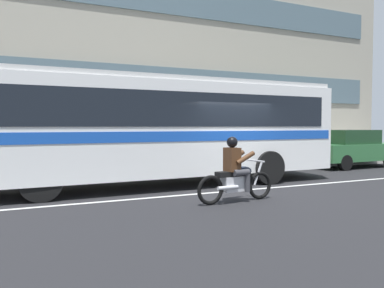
# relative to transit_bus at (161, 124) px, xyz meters

# --- Properties ---
(ground_plane) EXTENTS (60.00, 60.00, 0.00)m
(ground_plane) POSITION_rel_transit_bus_xyz_m (1.90, -1.19, -1.88)
(ground_plane) COLOR black
(sidewalk_curb) EXTENTS (28.00, 3.80, 0.15)m
(sidewalk_curb) POSITION_rel_transit_bus_xyz_m (1.90, 3.91, -1.81)
(sidewalk_curb) COLOR #B7B2A8
(sidewalk_curb) RESTS_ON ground_plane
(lane_center_stripe) EXTENTS (26.60, 0.14, 0.01)m
(lane_center_stripe) POSITION_rel_transit_bus_xyz_m (1.90, -1.79, -1.88)
(lane_center_stripe) COLOR silver
(lane_center_stripe) RESTS_ON ground_plane
(office_building_facade) EXTENTS (28.00, 0.89, 10.86)m
(office_building_facade) POSITION_rel_transit_bus_xyz_m (1.90, 6.19, 3.55)
(office_building_facade) COLOR gray
(office_building_facade) RESTS_ON ground_plane
(transit_bus) EXTENTS (11.40, 2.84, 3.22)m
(transit_bus) POSITION_rel_transit_bus_xyz_m (0.00, 0.00, 0.00)
(transit_bus) COLOR white
(transit_bus) RESTS_ON ground_plane
(motorcycle_with_rider) EXTENTS (2.14, 0.64, 1.56)m
(motorcycle_with_rider) POSITION_rel_transit_bus_xyz_m (0.68, -3.18, -1.23)
(motorcycle_with_rider) COLOR black
(motorcycle_with_rider) RESTS_ON ground_plane
(parked_sedan_curbside) EXTENTS (4.35, 1.94, 1.64)m
(parked_sedan_curbside) POSITION_rel_transit_bus_xyz_m (9.47, 1.39, -1.03)
(parked_sedan_curbside) COLOR #2D6638
(parked_sedan_curbside) RESTS_ON ground_plane
(fire_hydrant) EXTENTS (0.22, 0.30, 0.75)m
(fire_hydrant) POSITION_rel_transit_bus_xyz_m (2.31, 2.60, -1.36)
(fire_hydrant) COLOR #4C8C3F
(fire_hydrant) RESTS_ON sidewalk_curb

